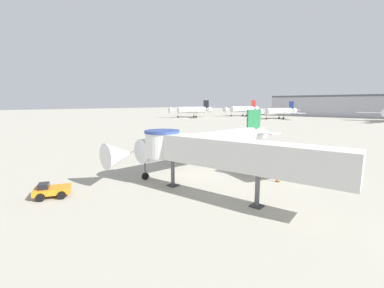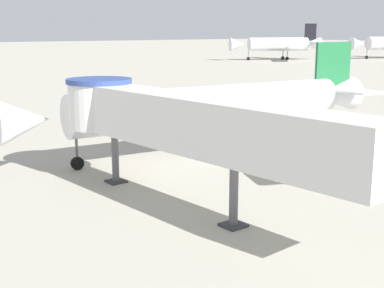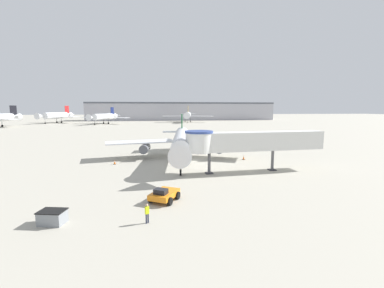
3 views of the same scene
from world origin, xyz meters
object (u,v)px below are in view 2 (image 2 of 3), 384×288
traffic_cone_starboard_wing (324,181)px  jet_bridge (175,120)px  main_airplane (224,105)px  background_jet_black_tail (280,44)px  traffic_cone_port_wing (117,128)px

traffic_cone_starboard_wing → jet_bridge: bearing=-107.9°
main_airplane → traffic_cone_starboard_wing: bearing=-3.3°
main_airplane → background_jet_black_tail: (-86.89, 99.91, 1.42)m
main_airplane → jet_bridge: main_airplane is taller
traffic_cone_starboard_wing → traffic_cone_port_wing: size_ratio=1.10×
jet_bridge → background_jet_black_tail: (-95.59, 111.02, 0.27)m
jet_bridge → traffic_cone_port_wing: bearing=154.5°
traffic_cone_port_wing → traffic_cone_starboard_wing: bearing=1.6°
traffic_cone_starboard_wing → traffic_cone_port_wing: bearing=-178.4°
jet_bridge → background_jet_black_tail: bearing=127.3°
background_jet_black_tail → traffic_cone_starboard_wing: bearing=-19.7°
main_airplane → background_jet_black_tail: background_jet_black_tail is taller
main_airplane → traffic_cone_port_wing: main_airplane is taller
jet_bridge → traffic_cone_starboard_wing: jet_bridge is taller
jet_bridge → background_jet_black_tail: background_jet_black_tail is taller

